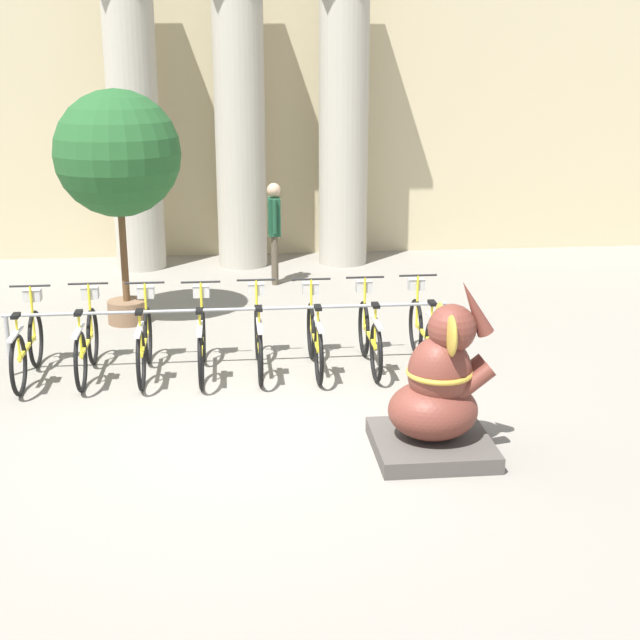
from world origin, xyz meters
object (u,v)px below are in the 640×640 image
elephant_statue (438,395)px  potted_tree (118,157)px  bicycle_0 (28,346)px  bicycle_2 (145,341)px  bicycle_5 (314,337)px  bicycle_6 (369,334)px  bicycle_1 (87,342)px  bicycle_4 (258,338)px  bicycle_3 (202,340)px  bicycle_7 (423,332)px  person_pedestrian (274,224)px

elephant_statue → potted_tree: (-3.43, 4.74, 1.78)m
bicycle_0 → bicycle_2: same height
bicycle_5 → elephant_statue: 2.66m
bicycle_2 → elephant_statue: elephant_statue is taller
bicycle_5 → bicycle_6: same height
bicycle_1 → bicycle_6: (3.40, -0.03, 0.00)m
bicycle_1 → elephant_statue: 4.46m
bicycle_4 → elephant_statue: (1.62, -2.52, 0.17)m
bicycle_0 → bicycle_5: (3.40, -0.01, 0.00)m
bicycle_3 → bicycle_6: bearing=0.9°
potted_tree → bicycle_0: bearing=-112.2°
bicycle_2 → bicycle_7: 3.40m
bicycle_0 → bicycle_6: (4.08, 0.02, 0.00)m
bicycle_6 → person_pedestrian: size_ratio=0.99×
potted_tree → bicycle_6: bearing=-35.2°
bicycle_0 → potted_tree: size_ratio=0.51×
bicycle_5 → elephant_statue: size_ratio=0.96×
bicycle_2 → bicycle_5: size_ratio=1.00×
bicycle_2 → bicycle_1: bearing=177.3°
bicycle_3 → bicycle_4: size_ratio=1.00×
bicycle_7 → elephant_statue: size_ratio=0.96×
bicycle_0 → bicycle_4: 2.72m
bicycle_4 → bicycle_7: same height
bicycle_3 → bicycle_7: size_ratio=1.00×
bicycle_0 → bicycle_4: same height
bicycle_1 → bicycle_5: (2.72, -0.06, 0.00)m
bicycle_1 → potted_tree: size_ratio=0.51×
bicycle_2 → bicycle_3: 0.68m
bicycle_2 → bicycle_3: size_ratio=1.00×
bicycle_3 → person_pedestrian: (1.11, 4.34, 0.60)m
bicycle_2 → elephant_statue: size_ratio=0.96×
bicycle_5 → person_pedestrian: bearing=93.3°
elephant_statue → bicycle_1: bearing=145.3°
bicycle_1 → bicycle_3: size_ratio=1.00×
bicycle_7 → elephant_statue: 2.58m
bicycle_0 → potted_tree: potted_tree is taller
bicycle_6 → potted_tree: bearing=144.8°
bicycle_2 → person_pedestrian: size_ratio=0.99×
bicycle_1 → bicycle_5: bearing=-1.2°
bicycle_3 → bicycle_7: bearing=1.3°
bicycle_6 → elephant_statue: 2.53m
person_pedestrian → potted_tree: (-2.24, -2.08, 1.35)m
bicycle_1 → bicycle_2: size_ratio=1.00×
bicycle_1 → bicycle_4: bearing=-0.7°
bicycle_5 → bicycle_0: bearing=179.8°
bicycle_2 → bicycle_7: bearing=0.6°
bicycle_4 → elephant_statue: size_ratio=0.96×
bicycle_3 → potted_tree: 3.19m
bicycle_7 → potted_tree: potted_tree is taller
bicycle_1 → bicycle_7: 4.08m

